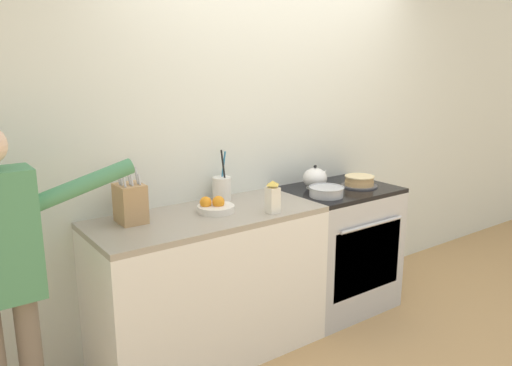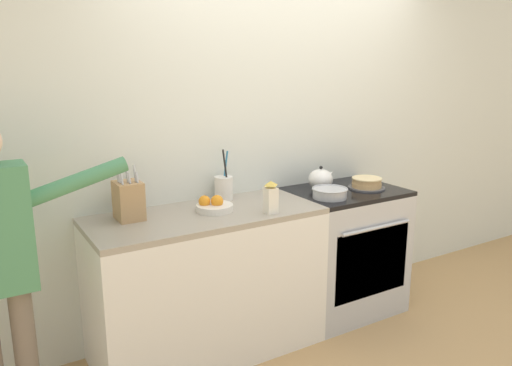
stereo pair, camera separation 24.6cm
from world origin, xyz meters
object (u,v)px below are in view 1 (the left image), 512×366
(mixing_bowl, at_px, (326,191))
(utensil_crock, at_px, (222,188))
(fruit_bowl, at_px, (215,207))
(person_baker, at_px, (2,263))
(tea_kettle, at_px, (315,178))
(stove_range, at_px, (337,248))
(milk_carton, at_px, (273,198))
(knife_block, at_px, (130,203))
(layer_cake, at_px, (359,181))

(mixing_bowl, bearing_deg, utensil_crock, 151.88)
(utensil_crock, height_order, fruit_bowl, utensil_crock)
(person_baker, bearing_deg, tea_kettle, 0.03)
(stove_range, xyz_separation_m, milk_carton, (-0.77, -0.20, 0.55))
(tea_kettle, relative_size, milk_carton, 1.07)
(tea_kettle, xyz_separation_m, fruit_bowl, (-0.90, -0.09, -0.04))
(mixing_bowl, xyz_separation_m, fruit_bowl, (-0.80, 0.13, -0.00))
(fruit_bowl, bearing_deg, mixing_bowl, -9.09)
(tea_kettle, distance_m, milk_carton, 0.70)
(knife_block, bearing_deg, layer_cake, -5.63)
(stove_range, distance_m, tea_kettle, 0.56)
(knife_block, distance_m, person_baker, 0.75)
(mixing_bowl, xyz_separation_m, milk_carton, (-0.53, -0.09, 0.06))
(knife_block, relative_size, milk_carton, 1.59)
(layer_cake, height_order, mixing_bowl, layer_cake)
(utensil_crock, distance_m, milk_carton, 0.43)
(mixing_bowl, bearing_deg, knife_block, 169.70)
(stove_range, bearing_deg, utensil_crock, 165.89)
(knife_block, bearing_deg, utensil_crock, 8.40)
(knife_block, bearing_deg, person_baker, -162.17)
(layer_cake, height_order, utensil_crock, utensil_crock)
(utensil_crock, bearing_deg, stove_range, -14.11)
(stove_range, distance_m, person_baker, 2.29)
(tea_kettle, height_order, utensil_crock, utensil_crock)
(person_baker, bearing_deg, knife_block, 12.13)
(milk_carton, xyz_separation_m, person_baker, (-1.47, 0.10, -0.10))
(tea_kettle, distance_m, knife_block, 1.39)
(tea_kettle, bearing_deg, stove_range, -34.96)
(stove_range, bearing_deg, mixing_bowl, -154.49)
(tea_kettle, distance_m, fruit_bowl, 0.91)
(mixing_bowl, height_order, fruit_bowl, fruit_bowl)
(fruit_bowl, bearing_deg, stove_range, -0.69)
(mixing_bowl, distance_m, milk_carton, 0.54)
(stove_range, xyz_separation_m, layer_cake, (0.16, -0.05, 0.50))
(knife_block, height_order, fruit_bowl, knife_block)
(mixing_bowl, height_order, milk_carton, milk_carton)
(milk_carton, bearing_deg, stove_range, 14.81)
(tea_kettle, bearing_deg, person_baker, -174.27)
(layer_cake, distance_m, person_baker, 2.40)
(layer_cake, relative_size, knife_block, 0.84)
(milk_carton, bearing_deg, layer_cake, 9.59)
(layer_cake, bearing_deg, mixing_bowl, -170.24)
(mixing_bowl, xyz_separation_m, knife_block, (-1.29, 0.24, 0.08))
(mixing_bowl, relative_size, person_baker, 0.16)
(utensil_crock, relative_size, milk_carton, 1.72)
(mixing_bowl, bearing_deg, milk_carton, -170.53)
(utensil_crock, bearing_deg, mixing_bowl, -28.12)
(layer_cake, bearing_deg, utensil_crock, 165.45)
(stove_range, distance_m, milk_carton, 0.97)
(mixing_bowl, relative_size, utensil_crock, 0.71)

